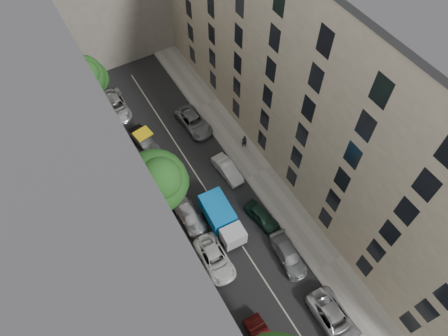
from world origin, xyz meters
TOP-DOWN VIEW (x-y plane):
  - ground at (0.00, 0.00)m, footprint 120.00×120.00m
  - road_surface at (0.00, 0.00)m, footprint 8.00×44.00m
  - sidewalk_left at (-5.50, 0.00)m, footprint 3.00×44.00m
  - sidewalk_right at (5.50, 0.00)m, footprint 3.00×44.00m
  - building_left at (-11.00, 0.00)m, footprint 8.00×44.00m
  - building_right at (11.00, 0.00)m, footprint 8.00×44.00m
  - tarp_truck at (-0.58, -3.22)m, footprint 2.32×5.39m
  - car_left_2 at (-2.80, -5.91)m, footprint 2.44×4.90m
  - car_left_3 at (-2.80, -1.17)m, footprint 1.88×4.47m
  - car_left_4 at (-2.80, 3.40)m, footprint 2.02×4.46m
  - car_left_5 at (-2.84, 9.00)m, footprint 2.18×4.52m
  - car_left_6 at (-3.60, 15.17)m, footprint 2.65×5.39m
  - car_right_0 at (2.80, -15.00)m, footprint 2.62×5.36m
  - car_right_1 at (2.80, -8.80)m, footprint 2.24×4.57m
  - car_right_2 at (2.92, -4.47)m, footprint 2.12×3.96m
  - car_right_3 at (2.80, 1.60)m, footprint 1.68×4.05m
  - car_right_4 at (2.80, 8.73)m, footprint 2.65×5.20m
  - tree_mid at (-4.82, -0.70)m, footprint 5.35×5.08m
  - tree_far at (-5.66, 15.78)m, footprint 4.84×4.49m
  - lamp_post at (-5.45, -3.82)m, footprint 0.36×0.36m
  - pedestrian at (5.98, 3.59)m, footprint 0.67×0.54m

SIDE VIEW (x-z plane):
  - ground at x=0.00m, z-range 0.00..0.00m
  - road_surface at x=0.00m, z-range 0.00..0.02m
  - sidewalk_left at x=-5.50m, z-range 0.00..0.15m
  - sidewalk_right at x=5.50m, z-range 0.00..0.15m
  - car_right_2 at x=2.92m, z-range 0.00..1.28m
  - car_right_1 at x=2.80m, z-range 0.00..1.28m
  - car_left_3 at x=-2.80m, z-range 0.00..1.29m
  - car_right_3 at x=2.80m, z-range 0.00..1.30m
  - car_left_2 at x=-2.80m, z-range 0.00..1.33m
  - car_right_4 at x=2.80m, z-range 0.00..1.41m
  - car_left_5 at x=-2.84m, z-range 0.00..1.43m
  - car_right_0 at x=2.80m, z-range 0.00..1.47m
  - car_left_6 at x=-3.60m, z-range 0.00..1.47m
  - car_left_4 at x=-2.80m, z-range 0.00..1.48m
  - pedestrian at x=5.98m, z-range 0.15..1.76m
  - tarp_truck at x=-0.58m, z-range 0.12..2.58m
  - lamp_post at x=-5.45m, z-range 0.90..7.48m
  - tree_far at x=-5.66m, z-range 1.39..8.91m
  - tree_mid at x=-4.82m, z-range 2.04..12.08m
  - building_left at x=-11.00m, z-range 0.00..20.00m
  - building_right at x=11.00m, z-range 0.00..20.00m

